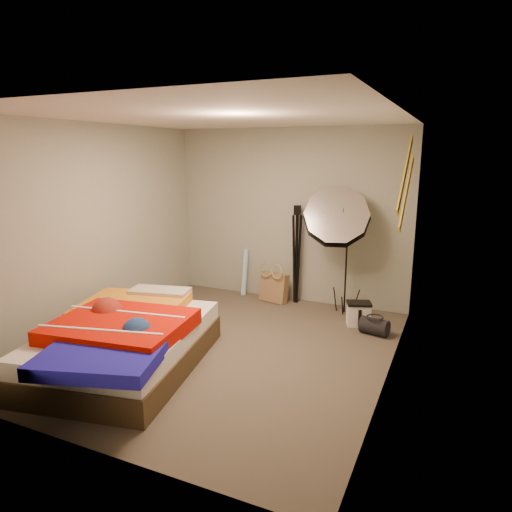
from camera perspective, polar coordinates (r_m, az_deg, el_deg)
The scene contains 15 objects.
floor at distance 5.24m, azimuth -3.77°, elevation -11.43°, with size 4.00×4.00×0.00m, color brown.
ceiling at distance 4.80m, azimuth -4.22°, elevation 16.98°, with size 4.00×4.00×0.00m, color silver.
wall_back at distance 6.67m, azimuth 4.18°, elevation 5.01°, with size 3.50×3.50×0.00m, color gray.
wall_front at distance 3.29m, azimuth -20.69°, elevation -3.84°, with size 3.50×3.50×0.00m, color gray.
wall_left at distance 5.89m, azimuth -19.20°, elevation 3.31°, with size 4.00×4.00×0.00m, color gray.
wall_right at distance 4.33m, azimuth 16.86°, elevation 0.30°, with size 4.00×4.00×0.00m, color gray.
tote_bag at distance 6.72m, azimuth 2.25°, elevation -3.95°, with size 0.43×0.13×0.43m, color #9D7951.
wrapping_roll at distance 7.02m, azimuth -1.43°, elevation -2.04°, with size 0.08×0.08×0.71m, color #4FAFCB.
camera_case at distance 5.98m, azimuth 12.68°, elevation -7.16°, with size 0.28×0.20×0.28m, color silver.
duffel_bag at distance 5.74m, azimuth 14.57°, elevation -8.52°, with size 0.20×0.20×0.33m, color black.
wall_stripe_upper at distance 4.84m, azimuth 18.14°, elevation 9.84°, with size 0.02×1.10×0.10m, color gold.
wall_stripe_lower at distance 5.10m, azimuth 18.31°, elevation 7.69°, with size 0.02×1.10×0.10m, color gold.
bed at distance 4.88m, azimuth -15.99°, elevation -10.09°, with size 1.80×2.31×0.58m.
photo_umbrella at distance 6.04m, azimuth 10.03°, elevation 4.64°, with size 1.01×0.77×1.83m.
camera_tripod at distance 6.56m, azimuth 5.10°, elevation 1.04°, with size 0.09×0.09×1.43m.
Camera 1 is at (2.27, -4.21, 2.14)m, focal length 32.00 mm.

